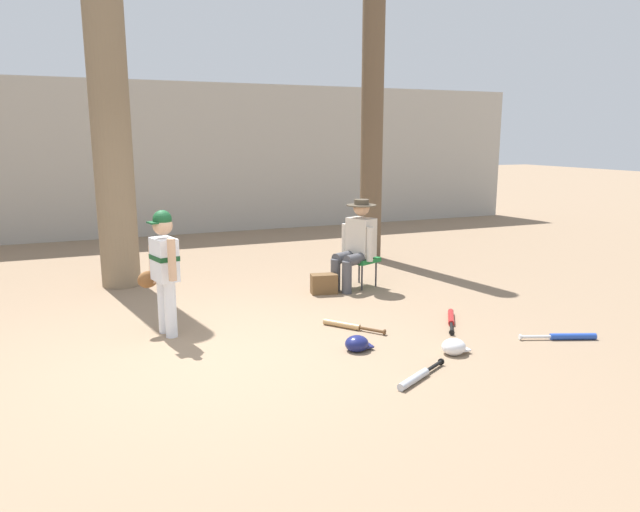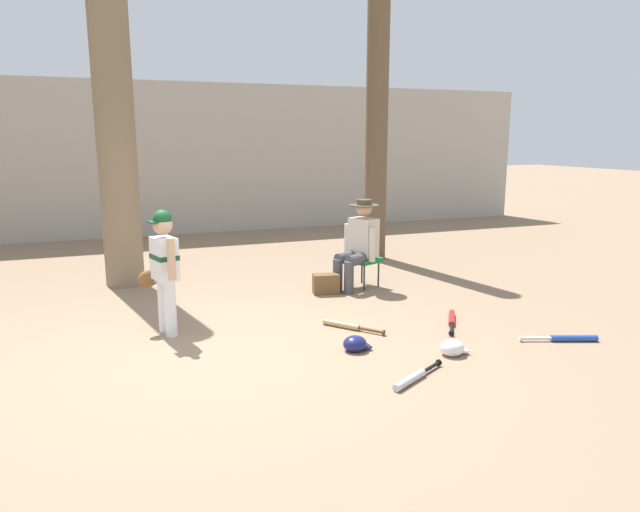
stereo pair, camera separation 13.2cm
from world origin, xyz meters
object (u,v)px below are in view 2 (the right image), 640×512
handbag_beside_stool (326,284)px  bat_aluminum_silver (413,378)px  tree_behind_spectator (377,120)px  bat_wood_tan (346,326)px  young_ballplayer (163,264)px  batting_helmet_navy (355,344)px  batting_helmet_white (452,348)px  bat_red_barrel (452,320)px  seated_spectator (359,242)px  bat_blue_youth (568,338)px  folding_stool (363,261)px  tree_near_player (116,139)px

handbag_beside_stool → bat_aluminum_silver: size_ratio=0.51×
tree_behind_spectator → bat_wood_tan: bearing=-120.8°
young_ballplayer → batting_helmet_navy: bearing=-35.7°
batting_helmet_navy → batting_helmet_white: bearing=-27.9°
tree_behind_spectator → bat_red_barrel: size_ratio=7.73×
bat_red_barrel → seated_spectator: bearing=100.9°
bat_blue_youth → bat_wood_tan: (-1.92, 1.17, 0.00)m
tree_behind_spectator → batting_helmet_white: tree_behind_spectator is taller
batting_helmet_navy → handbag_beside_stool: bearing=76.1°
folding_stool → handbag_beside_stool: size_ratio=1.55×
handbag_beside_stool → tree_behind_spectator: bearing=48.8°
bat_blue_youth → batting_helmet_navy: batting_helmet_navy is taller
tree_behind_spectator → batting_helmet_navy: size_ratio=18.91×
folding_stool → bat_red_barrel: 1.84m
seated_spectator → batting_helmet_white: size_ratio=4.33×
handbag_beside_stool → bat_red_barrel: handbag_beside_stool is taller
batting_helmet_navy → folding_stool: bearing=63.2°
tree_near_player → batting_helmet_white: tree_near_player is taller
folding_stool → bat_aluminum_silver: folding_stool is taller
seated_spectator → bat_aluminum_silver: (-0.86, -2.99, -0.61)m
folding_stool → tree_behind_spectator: bearing=59.2°
young_ballplayer → bat_wood_tan: 2.02m
folding_stool → bat_aluminum_silver: 3.20m
handbag_beside_stool → batting_helmet_navy: (-0.51, -2.05, -0.06)m
bat_aluminum_silver → folding_stool: bearing=72.5°
bat_wood_tan → batting_helmet_navy: (-0.18, -0.64, 0.04)m
tree_near_player → bat_aluminum_silver: size_ratio=7.17×
bat_blue_youth → seated_spectator: bearing=112.0°
bat_wood_tan → bat_aluminum_silver: size_ratio=0.93×
tree_near_player → seated_spectator: bearing=-24.9°
seated_spectator → bat_red_barrel: 1.88m
tree_near_player → tree_behind_spectator: (4.04, 0.36, 0.30)m
tree_near_player → batting_helmet_white: bearing=-55.3°
tree_behind_spectator → bat_aluminum_silver: size_ratio=7.89×
tree_behind_spectator → bat_red_barrel: 4.22m
young_ballplayer → bat_wood_tan: size_ratio=2.13×
bat_aluminum_silver → batting_helmet_navy: size_ratio=2.40×
handbag_beside_stool → bat_blue_youth: bearing=-58.2°
seated_spectator → batting_helmet_white: bearing=-94.7°
handbag_beside_stool → tree_near_player: bearing=148.8°
handbag_beside_stool → folding_stool: bearing=13.7°
handbag_beside_stool → batting_helmet_white: handbag_beside_stool is taller
bat_wood_tan → batting_helmet_navy: batting_helmet_navy is taller
bat_blue_youth → batting_helmet_white: 1.30m
batting_helmet_navy → tree_near_player: bearing=118.7°
handbag_beside_stool → bat_wood_tan: 1.45m
tree_behind_spectator → bat_blue_youth: bearing=-90.1°
young_ballplayer → handbag_beside_stool: 2.39m
bat_wood_tan → batting_helmet_navy: size_ratio=2.22×
bat_blue_youth → tree_near_player: bearing=134.8°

